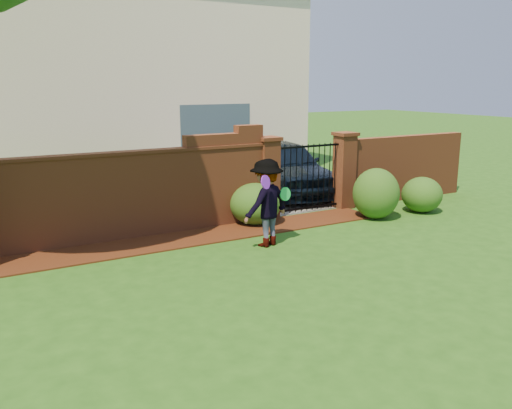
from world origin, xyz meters
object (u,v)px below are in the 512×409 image
frisbee_purple (266,182)px  frisbee_green (285,194)px  car (286,168)px  man (268,203)px

frisbee_purple → frisbee_green: size_ratio=0.98×
car → man: man is taller
car → frisbee_green: car is taller
car → frisbee_purple: bearing=-118.8°
man → frisbee_green: (0.38, -0.02, 0.14)m
frisbee_purple → man: bearing=53.6°
man → frisbee_green: size_ratio=6.38×
car → frisbee_green: (-2.47, -3.80, 0.22)m
frisbee_green → frisbee_purple: bearing=-153.3°
car → frisbee_purple: car is taller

